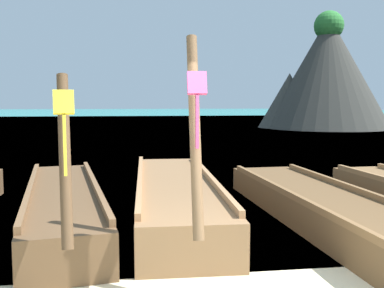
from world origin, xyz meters
TOP-DOWN VIEW (x-y plane):
  - sea_water at (0.00, 61.35)m, footprint 120.00×120.00m
  - longtail_boat_yellow_ribbon at (-2.12, 3.88)m, footprint 2.00×6.04m
  - longtail_boat_pink_ribbon at (-0.19, 4.22)m, footprint 1.52×6.56m
  - longtail_boat_orange_ribbon at (2.25, 2.89)m, footprint 1.68×7.35m
  - karst_rock at (13.82, 28.90)m, footprint 9.87×9.52m

SIDE VIEW (x-z plane):
  - sea_water at x=0.00m, z-range 0.00..0.00m
  - longtail_boat_orange_ribbon at x=2.25m, z-range -1.00..1.52m
  - longtail_boat_yellow_ribbon at x=-2.12m, z-range -0.87..1.49m
  - longtail_boat_pink_ribbon at x=-0.19m, z-range -1.08..1.73m
  - karst_rock at x=13.82m, z-range -0.39..8.59m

